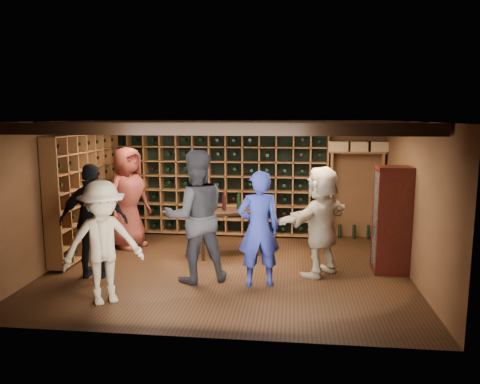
# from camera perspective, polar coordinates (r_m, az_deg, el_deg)

# --- Properties ---
(ground) EXTENTS (6.00, 6.00, 0.00)m
(ground) POSITION_cam_1_polar(r_m,az_deg,el_deg) (8.09, -1.53, -9.42)
(ground) COLOR #311B0D
(ground) RESTS_ON ground
(room_shell) EXTENTS (6.00, 6.00, 6.00)m
(room_shell) POSITION_cam_1_polar(r_m,az_deg,el_deg) (7.72, -1.55, 8.00)
(room_shell) COLOR brown
(room_shell) RESTS_ON ground
(wine_rack_back) EXTENTS (4.65, 0.30, 2.20)m
(wine_rack_back) POSITION_cam_1_polar(r_m,az_deg,el_deg) (10.15, -2.68, 1.08)
(wine_rack_back) COLOR brown
(wine_rack_back) RESTS_ON ground
(wine_rack_left) EXTENTS (0.30, 2.65, 2.20)m
(wine_rack_left) POSITION_cam_1_polar(r_m,az_deg,el_deg) (9.38, -18.21, -0.04)
(wine_rack_left) COLOR brown
(wine_rack_left) RESTS_ON ground
(crate_shelf) EXTENTS (1.20, 0.32, 2.07)m
(crate_shelf) POSITION_cam_1_polar(r_m,az_deg,el_deg) (10.05, 14.08, 3.14)
(crate_shelf) COLOR brown
(crate_shelf) RESTS_ON ground
(display_cabinet) EXTENTS (0.55, 0.50, 1.75)m
(display_cabinet) POSITION_cam_1_polar(r_m,az_deg,el_deg) (8.15, 17.96, -3.49)
(display_cabinet) COLOR #370F0B
(display_cabinet) RESTS_ON ground
(man_blue_shirt) EXTENTS (0.73, 0.56, 1.79)m
(man_blue_shirt) POSITION_cam_1_polar(r_m,az_deg,el_deg) (7.13, 2.30, -4.50)
(man_blue_shirt) COLOR navy
(man_blue_shirt) RESTS_ON ground
(man_grey_suit) EXTENTS (1.23, 1.11, 2.08)m
(man_grey_suit) POSITION_cam_1_polar(r_m,az_deg,el_deg) (7.33, -5.45, -2.99)
(man_grey_suit) COLOR black
(man_grey_suit) RESTS_ON ground
(guest_red_floral) EXTENTS (1.00, 1.16, 2.00)m
(guest_red_floral) POSITION_cam_1_polar(r_m,az_deg,el_deg) (9.45, -13.47, -0.69)
(guest_red_floral) COLOR maroon
(guest_red_floral) RESTS_ON ground
(guest_woman_black) EXTENTS (1.14, 0.61, 1.85)m
(guest_woman_black) POSITION_cam_1_polar(r_m,az_deg,el_deg) (7.85, -17.41, -3.42)
(guest_woman_black) COLOR black
(guest_woman_black) RESTS_ON ground
(guest_khaki) EXTENTS (1.28, 1.16, 1.72)m
(guest_khaki) POSITION_cam_1_polar(r_m,az_deg,el_deg) (6.74, -16.36, -5.97)
(guest_khaki) COLOR gray
(guest_khaki) RESTS_ON ground
(guest_beige) EXTENTS (1.47, 1.63, 1.80)m
(guest_beige) POSITION_cam_1_polar(r_m,az_deg,el_deg) (7.74, 9.86, -3.49)
(guest_beige) COLOR tan
(guest_beige) RESTS_ON ground
(tasting_table) EXTENTS (1.26, 0.96, 1.13)m
(tasting_table) POSITION_cam_1_polar(r_m,az_deg,el_deg) (8.73, -1.59, -2.88)
(tasting_table) COLOR black
(tasting_table) RESTS_ON ground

